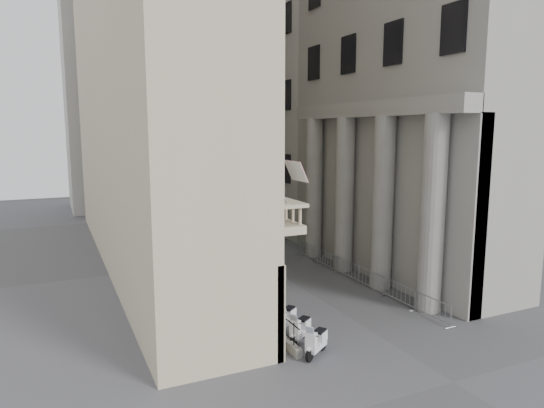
# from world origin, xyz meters

# --- Properties ---
(ground) EXTENTS (120.00, 120.00, 0.00)m
(ground) POSITION_xyz_m (0.00, 0.00, 0.00)
(ground) COLOR #454648
(ground) RESTS_ON ground
(left_building) EXTENTS (5.00, 36.00, 34.00)m
(left_building) POSITION_xyz_m (-7.50, 22.00, 17.00)
(left_building) COLOR #C1B595
(left_building) RESTS_ON ground
(far_building) EXTENTS (22.00, 10.00, 30.00)m
(far_building) POSITION_xyz_m (0.00, 48.00, 15.00)
(far_building) COLOR beige
(far_building) RESTS_ON ground
(iron_fence) EXTENTS (0.30, 28.00, 1.40)m
(iron_fence) POSITION_xyz_m (-4.30, 18.00, 0.00)
(iron_fence) COLOR black
(iron_fence) RESTS_ON ground
(blue_awning) EXTENTS (1.60, 3.00, 3.00)m
(blue_awning) POSITION_xyz_m (4.15, 26.00, 0.00)
(blue_awning) COLOR navy
(blue_awning) RESTS_ON ground
(flag) EXTENTS (1.00, 1.40, 8.20)m
(flag) POSITION_xyz_m (-4.00, 5.00, 0.00)
(flag) COLOR #9E0C11
(flag) RESTS_ON ground
(scooter_0) EXTENTS (1.47, 1.25, 1.50)m
(scooter_0) POSITION_xyz_m (-3.52, 3.98, 0.00)
(scooter_0) COLOR white
(scooter_0) RESTS_ON ground
(scooter_1) EXTENTS (1.47, 1.25, 1.50)m
(scooter_1) POSITION_xyz_m (-3.52, 5.39, 0.00)
(scooter_1) COLOR white
(scooter_1) RESTS_ON ground
(scooter_2) EXTENTS (1.47, 1.25, 1.50)m
(scooter_2) POSITION_xyz_m (-3.52, 6.80, 0.00)
(scooter_2) COLOR white
(scooter_2) RESTS_ON ground
(scooter_3) EXTENTS (1.47, 1.25, 1.50)m
(scooter_3) POSITION_xyz_m (-3.52, 8.22, 0.00)
(scooter_3) COLOR white
(scooter_3) RESTS_ON ground
(scooter_4) EXTENTS (1.47, 1.25, 1.50)m
(scooter_4) POSITION_xyz_m (-3.52, 9.63, 0.00)
(scooter_4) COLOR white
(scooter_4) RESTS_ON ground
(scooter_5) EXTENTS (1.47, 1.25, 1.50)m
(scooter_5) POSITION_xyz_m (-3.52, 11.04, 0.00)
(scooter_5) COLOR white
(scooter_5) RESTS_ON ground
(scooter_6) EXTENTS (1.47, 1.25, 1.50)m
(scooter_6) POSITION_xyz_m (-3.52, 12.45, 0.00)
(scooter_6) COLOR white
(scooter_6) RESTS_ON ground
(scooter_7) EXTENTS (1.47, 1.25, 1.50)m
(scooter_7) POSITION_xyz_m (-3.52, 13.86, 0.00)
(scooter_7) COLOR white
(scooter_7) RESTS_ON ground
(scooter_8) EXTENTS (1.47, 1.25, 1.50)m
(scooter_8) POSITION_xyz_m (-3.52, 15.28, 0.00)
(scooter_8) COLOR white
(scooter_8) RESTS_ON ground
(scooter_9) EXTENTS (1.47, 1.25, 1.50)m
(scooter_9) POSITION_xyz_m (-3.52, 16.69, 0.00)
(scooter_9) COLOR white
(scooter_9) RESTS_ON ground
(scooter_10) EXTENTS (1.47, 1.25, 1.50)m
(scooter_10) POSITION_xyz_m (-3.52, 18.10, 0.00)
(scooter_10) COLOR white
(scooter_10) RESTS_ON ground
(scooter_11) EXTENTS (1.47, 1.25, 1.50)m
(scooter_11) POSITION_xyz_m (-3.52, 19.51, 0.00)
(scooter_11) COLOR white
(scooter_11) RESTS_ON ground
(scooter_12) EXTENTS (1.47, 1.25, 1.50)m
(scooter_12) POSITION_xyz_m (-3.52, 20.92, 0.00)
(scooter_12) COLOR white
(scooter_12) RESTS_ON ground
(scooter_13) EXTENTS (1.47, 1.25, 1.50)m
(scooter_13) POSITION_xyz_m (-3.52, 22.34, 0.00)
(scooter_13) COLOR white
(scooter_13) RESTS_ON ground
(scooter_14) EXTENTS (1.47, 1.25, 1.50)m
(scooter_14) POSITION_xyz_m (-3.52, 23.75, 0.00)
(scooter_14) COLOR white
(scooter_14) RESTS_ON ground
(barrier_0) EXTENTS (0.60, 2.40, 1.10)m
(barrier_0) POSITION_xyz_m (3.58, 4.99, 0.00)
(barrier_0) COLOR #A0A3A8
(barrier_0) RESTS_ON ground
(barrier_1) EXTENTS (0.60, 2.40, 1.10)m
(barrier_1) POSITION_xyz_m (3.58, 7.49, 0.00)
(barrier_1) COLOR #A0A3A8
(barrier_1) RESTS_ON ground
(barrier_2) EXTENTS (0.60, 2.40, 1.10)m
(barrier_2) POSITION_xyz_m (3.58, 9.99, 0.00)
(barrier_2) COLOR #A0A3A8
(barrier_2) RESTS_ON ground
(barrier_3) EXTENTS (0.60, 2.40, 1.10)m
(barrier_3) POSITION_xyz_m (3.58, 12.49, 0.00)
(barrier_3) COLOR #A0A3A8
(barrier_3) RESTS_ON ground
(barrier_4) EXTENTS (0.60, 2.40, 1.10)m
(barrier_4) POSITION_xyz_m (3.58, 14.99, 0.00)
(barrier_4) COLOR #A0A3A8
(barrier_4) RESTS_ON ground
(barrier_5) EXTENTS (0.60, 2.40, 1.10)m
(barrier_5) POSITION_xyz_m (3.58, 17.49, 0.00)
(barrier_5) COLOR #A0A3A8
(barrier_5) RESTS_ON ground
(security_tent) EXTENTS (4.14, 4.14, 3.37)m
(security_tent) POSITION_xyz_m (-1.75, 22.38, 2.81)
(security_tent) COLOR white
(security_tent) RESTS_ON ground
(street_lamp) EXTENTS (2.68, 1.31, 8.80)m
(street_lamp) POSITION_xyz_m (-3.86, 18.72, 5.28)
(street_lamp) COLOR gray
(street_lamp) RESTS_ON ground
(info_kiosk) EXTENTS (0.58, 1.00, 2.04)m
(info_kiosk) POSITION_xyz_m (-3.75, 19.71, 1.03)
(info_kiosk) COLOR black
(info_kiosk) RESTS_ON ground
(pedestrian_a) EXTENTS (0.71, 0.49, 1.85)m
(pedestrian_a) POSITION_xyz_m (-0.66, 21.84, 0.93)
(pedestrian_a) COLOR black
(pedestrian_a) RESTS_ON ground
(pedestrian_b) EXTENTS (1.02, 0.90, 1.74)m
(pedestrian_b) POSITION_xyz_m (0.08, 32.92, 0.87)
(pedestrian_b) COLOR black
(pedestrian_b) RESTS_ON ground
(pedestrian_c) EXTENTS (1.06, 1.05, 1.85)m
(pedestrian_c) POSITION_xyz_m (-0.05, 27.35, 0.93)
(pedestrian_c) COLOR black
(pedestrian_c) RESTS_ON ground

